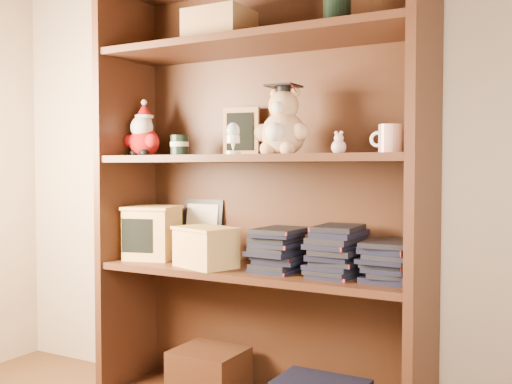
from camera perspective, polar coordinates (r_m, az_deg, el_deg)
bookcase at (r=2.15m, az=0.60°, el=-1.05°), size 1.20×0.35×1.60m
shelf_lower at (r=2.13m, az=0.00°, el=-7.61°), size 1.14×0.33×0.02m
shelf_upper at (r=2.10m, az=0.00°, el=3.21°), size 1.14×0.33×0.02m
santa_plush at (r=2.38m, az=-10.69°, el=5.37°), size 0.16×0.12×0.23m
teachers_tin at (r=2.28m, az=-7.30°, el=4.43°), size 0.07×0.07×0.08m
chalkboard_plaque at (r=2.27m, az=-1.41°, el=5.68°), size 0.14×0.09×0.18m
egg_cup at (r=2.06m, az=-2.19°, el=5.22°), size 0.05×0.05×0.11m
grad_teddy_bear at (r=2.05m, az=2.54°, el=6.17°), size 0.20×0.17×0.24m
pink_figurine at (r=1.97m, az=7.89°, el=4.45°), size 0.05×0.05×0.08m
teacher_mug at (r=1.91m, az=12.59°, el=4.96°), size 0.10×0.07×0.09m
certificate_frame at (r=2.40m, az=-5.14°, el=-3.44°), size 0.18×0.05×0.23m
treats_box at (r=2.37m, az=-9.83°, el=-3.78°), size 0.23×0.23×0.20m
pencils_box at (r=2.15m, az=-4.81°, el=-5.21°), size 0.26×0.22×0.14m
book_stack_left at (r=2.07m, az=2.22°, el=-5.30°), size 0.14×0.20×0.16m
book_stack_mid at (r=1.99m, az=7.65°, el=-5.65°), size 0.14×0.20×0.16m
book_stack_right at (r=1.93m, az=12.81°, el=-6.41°), size 0.14×0.20×0.13m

